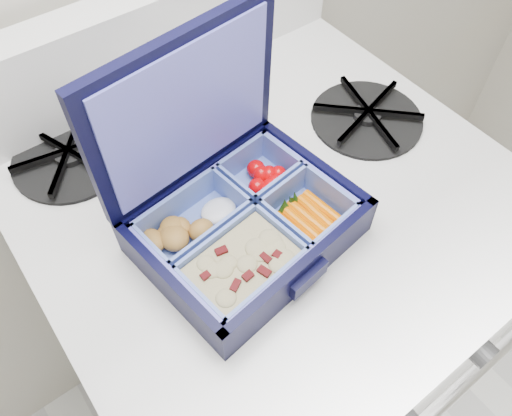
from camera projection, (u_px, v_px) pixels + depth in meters
stove at (264, 326)px, 1.02m from camera, size 0.61×0.61×0.91m
bento_box at (247, 226)px, 0.58m from camera, size 0.26×0.21×0.06m
burner_grate at (368, 114)px, 0.71m from camera, size 0.20×0.20×0.02m
burner_grate_rear at (70, 155)px, 0.67m from camera, size 0.18×0.18×0.02m
fork at (249, 146)px, 0.69m from camera, size 0.13×0.13×0.01m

